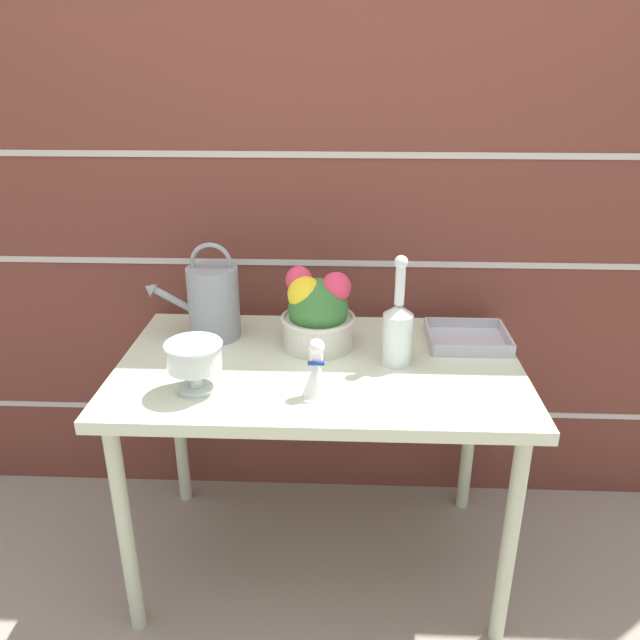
{
  "coord_description": "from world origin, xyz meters",
  "views": [
    {
      "loc": [
        0.07,
        -1.63,
        1.56
      ],
      "look_at": [
        0.0,
        0.04,
        0.86
      ],
      "focal_mm": 35.0,
      "sensor_mm": 36.0,
      "label": 1
    }
  ],
  "objects": [
    {
      "name": "patio_table",
      "position": [
        0.0,
        0.0,
        0.66
      ],
      "size": [
        1.18,
        0.71,
        0.74
      ],
      "color": "beige",
      "rests_on": "ground_plane"
    },
    {
      "name": "flower_planter",
      "position": [
        -0.01,
        0.11,
        0.85
      ],
      "size": [
        0.23,
        0.23,
        0.25
      ],
      "color": "beige",
      "rests_on": "patio_table"
    },
    {
      "name": "glass_decanter",
      "position": [
        0.22,
        0.01,
        0.85
      ],
      "size": [
        0.09,
        0.09,
        0.33
      ],
      "color": "silver",
      "rests_on": "patio_table"
    },
    {
      "name": "crystal_pedestal_bowl",
      "position": [
        -0.32,
        -0.18,
        0.84
      ],
      "size": [
        0.15,
        0.15,
        0.14
      ],
      "color": "silver",
      "rests_on": "patio_table"
    },
    {
      "name": "wire_tray",
      "position": [
        0.46,
        0.16,
        0.75
      ],
      "size": [
        0.25,
        0.22,
        0.04
      ],
      "color": "#B7B7BC",
      "rests_on": "patio_table"
    },
    {
      "name": "ground_plane",
      "position": [
        0.0,
        0.0,
        0.0
      ],
      "size": [
        12.0,
        12.0,
        0.0
      ],
      "primitive_type": "plane",
      "color": "gray"
    },
    {
      "name": "brick_wall",
      "position": [
        0.0,
        0.44,
        1.1
      ],
      "size": [
        3.6,
        0.08,
        2.2
      ],
      "color": "brown",
      "rests_on": "ground_plane"
    },
    {
      "name": "watering_can",
      "position": [
        -0.34,
        0.17,
        0.86
      ],
      "size": [
        0.31,
        0.16,
        0.31
      ],
      "color": "gray",
      "rests_on": "patio_table"
    },
    {
      "name": "figurine_vase",
      "position": [
        0.0,
        -0.18,
        0.8
      ],
      "size": [
        0.08,
        0.08,
        0.16
      ],
      "color": "white",
      "rests_on": "patio_table"
    }
  ]
}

